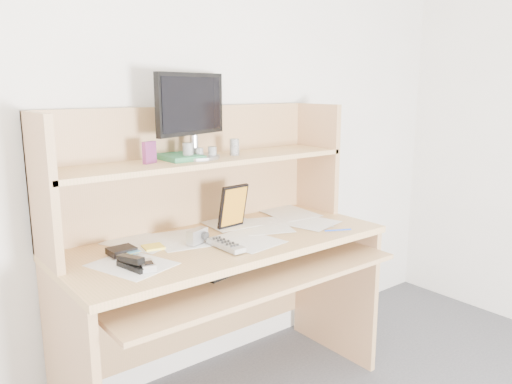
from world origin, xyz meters
TOP-DOWN VIEW (x-y plane):
  - back_wall at (0.00, 1.80)m, footprint 3.60×0.04m
  - desk at (0.00, 1.56)m, footprint 1.40×0.70m
  - paper_clutter at (0.00, 1.48)m, footprint 1.32×0.54m
  - keyboard at (0.02, 1.42)m, footprint 0.46×0.24m
  - tv_remote at (-0.08, 1.37)m, footprint 0.06×0.20m
  - flip_phone at (-0.43, 1.35)m, footprint 0.07×0.10m
  - stapler at (-0.47, 1.38)m, footprint 0.06×0.14m
  - wallet at (-0.44, 1.55)m, footprint 0.10×0.08m
  - sticky_note_pad at (-0.30, 1.55)m, footprint 0.09×0.09m
  - digital_camera at (-0.14, 1.49)m, footprint 0.10×0.07m
  - game_case at (0.11, 1.58)m, footprint 0.14×0.03m
  - blue_pen at (0.45, 1.25)m, footprint 0.11×0.06m
  - card_box at (-0.26, 1.63)m, footprint 0.07×0.04m
  - shelf_book at (-0.11, 1.66)m, footprint 0.15×0.21m
  - chip_stack_a at (0.02, 1.60)m, footprint 0.04×0.04m
  - chip_stack_b at (-0.09, 1.63)m, footprint 0.05×0.05m
  - chip_stack_c at (-0.03, 1.63)m, footprint 0.05×0.05m
  - chip_stack_d at (0.15, 1.62)m, footprint 0.05×0.05m
  - monitor at (-0.04, 1.66)m, footprint 0.40×0.21m

SIDE VIEW (x-z plane):
  - keyboard at x=0.02m, z-range 0.65..0.68m
  - desk at x=0.00m, z-range 0.04..1.34m
  - paper_clutter at x=0.00m, z-range 0.75..0.76m
  - sticky_note_pad at x=-0.30m, z-range 0.75..0.76m
  - blue_pen at x=0.45m, z-range 0.76..0.76m
  - tv_remote at x=-0.08m, z-range 0.76..0.78m
  - flip_phone at x=-0.43m, z-range 0.76..0.78m
  - wallet at x=-0.44m, z-range 0.76..0.78m
  - stapler at x=-0.47m, z-range 0.76..0.80m
  - digital_camera at x=-0.14m, z-range 0.76..0.81m
  - game_case at x=0.11m, z-range 0.76..0.96m
  - shelf_book at x=-0.11m, z-range 1.08..1.10m
  - chip_stack_c at x=-0.03m, z-range 1.08..1.13m
  - chip_stack_a at x=0.02m, z-range 1.08..1.13m
  - chip_stack_b at x=-0.09m, z-range 1.08..1.15m
  - chip_stack_d at x=0.15m, z-range 1.08..1.16m
  - card_box at x=-0.26m, z-range 1.08..1.17m
  - back_wall at x=0.00m, z-range 0.00..2.50m
  - monitor at x=-0.04m, z-range 1.09..1.46m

